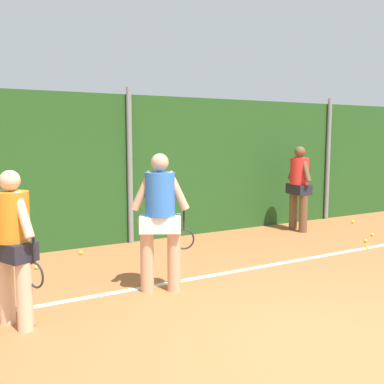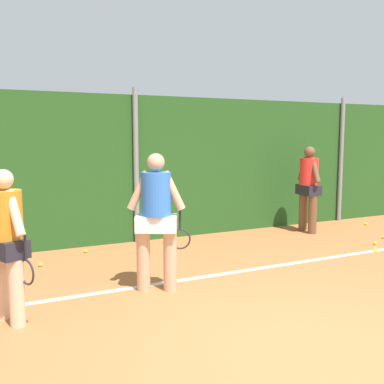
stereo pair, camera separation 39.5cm
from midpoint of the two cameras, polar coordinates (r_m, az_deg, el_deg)
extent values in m
plane|color=#B76638|center=(5.84, 6.66, -13.41)|extent=(27.52, 27.52, 0.00)
cube|color=#23511E|center=(8.78, -6.16, 2.90)|extent=(17.89, 0.25, 2.81)
cylinder|color=gray|center=(8.62, -5.77, 3.25)|extent=(0.10, 0.10, 2.94)
cylinder|color=gray|center=(11.47, 19.25, 3.82)|extent=(0.10, 0.10, 2.94)
cube|color=white|center=(6.61, 2.10, -10.83)|extent=(13.07, 0.10, 0.01)
cylinder|color=beige|center=(5.49, -21.05, -11.09)|extent=(0.16, 0.16, 0.74)
cylinder|color=beige|center=(5.22, -19.21, -11.96)|extent=(0.16, 0.16, 0.74)
cube|color=#23232D|center=(5.23, -20.37, -6.63)|extent=(0.47, 0.57, 0.20)
cylinder|color=orange|center=(5.15, -20.55, -2.71)|extent=(0.36, 0.36, 0.53)
sphere|color=beige|center=(5.11, -20.73, 1.51)|extent=(0.21, 0.21, 0.21)
cylinder|color=beige|center=(4.97, -19.37, -2.54)|extent=(0.19, 0.28, 0.50)
cylinder|color=black|center=(5.00, -18.19, -6.66)|extent=(0.03, 0.03, 0.28)
torus|color=#26262B|center=(5.07, -18.08, -9.62)|extent=(0.14, 0.27, 0.28)
cylinder|color=tan|center=(6.04, -4.29, -8.68)|extent=(0.18, 0.18, 0.80)
cylinder|color=tan|center=(6.02, -0.89, -8.72)|extent=(0.18, 0.18, 0.80)
cube|color=white|center=(5.91, -2.62, -3.99)|extent=(0.62, 0.52, 0.21)
cylinder|color=blue|center=(5.85, -2.64, -0.24)|extent=(0.39, 0.39, 0.57)
sphere|color=tan|center=(5.81, -2.66, 3.77)|extent=(0.23, 0.23, 0.23)
cylinder|color=tan|center=(5.86, -4.80, 0.18)|extent=(0.30, 0.21, 0.54)
cylinder|color=tan|center=(5.83, -0.47, 0.17)|extent=(0.30, 0.21, 0.54)
cylinder|color=black|center=(5.94, 0.38, -3.42)|extent=(0.03, 0.03, 0.28)
torus|color=#26262B|center=(5.99, 0.38, -5.96)|extent=(0.26, 0.15, 0.28)
cylinder|color=brown|center=(9.85, 16.10, -2.79)|extent=(0.18, 0.18, 0.80)
cylinder|color=brown|center=(10.14, 14.93, -2.48)|extent=(0.18, 0.18, 0.80)
cube|color=#23232D|center=(9.92, 15.60, 0.25)|extent=(0.37, 0.57, 0.21)
cylinder|color=red|center=(9.88, 15.68, 2.50)|extent=(0.39, 0.39, 0.57)
sphere|color=brown|center=(9.86, 15.75, 4.89)|extent=(0.23, 0.23, 0.23)
cylinder|color=brown|center=(9.70, 16.44, 2.65)|extent=(0.13, 0.32, 0.53)
cylinder|color=brown|center=(10.06, 14.96, 2.85)|extent=(0.13, 0.32, 0.53)
sphere|color=#CCDB33|center=(9.93, 24.10, -5.21)|extent=(0.07, 0.07, 0.07)
sphere|color=#CCDB33|center=(11.23, 22.05, -3.74)|extent=(0.07, 0.07, 0.07)
sphere|color=#CCDB33|center=(8.80, 23.38, -6.69)|extent=(0.07, 0.07, 0.07)
sphere|color=#CCDB33|center=(8.16, -11.94, -7.31)|extent=(0.07, 0.07, 0.07)
sphere|color=#CCDB33|center=(7.49, -17.18, -8.77)|extent=(0.07, 0.07, 0.07)
sphere|color=#CCDB33|center=(9.30, 23.28, -5.96)|extent=(0.07, 0.07, 0.07)
camera|label=1|loc=(0.20, -88.32, 0.21)|focal=42.22mm
camera|label=2|loc=(0.20, 91.68, -0.21)|focal=42.22mm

